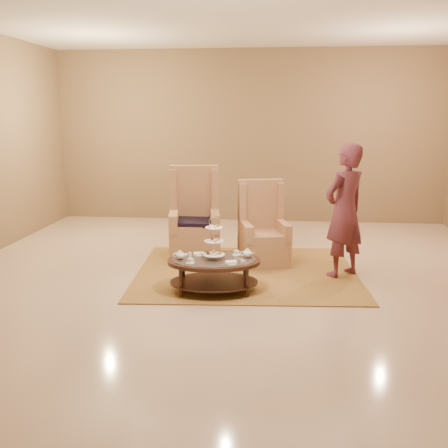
# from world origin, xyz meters

# --- Properties ---
(ground) EXTENTS (8.00, 8.00, 0.00)m
(ground) POSITION_xyz_m (0.00, 0.00, 0.00)
(ground) COLOR #CCB197
(ground) RESTS_ON ground
(ceiling) EXTENTS (8.00, 8.00, 0.02)m
(ceiling) POSITION_xyz_m (0.00, 0.00, 0.00)
(ceiling) COLOR silver
(ceiling) RESTS_ON ground
(wall_back) EXTENTS (8.00, 0.04, 3.50)m
(wall_back) POSITION_xyz_m (0.00, 4.00, 1.75)
(wall_back) COLOR olive
(wall_back) RESTS_ON ground
(rug) EXTENTS (3.25, 2.77, 0.02)m
(rug) POSITION_xyz_m (0.16, 0.40, 0.01)
(rug) COLOR #A4823A
(rug) RESTS_ON ground
(tea_table) EXTENTS (1.25, 0.93, 0.98)m
(tea_table) POSITION_xyz_m (-0.20, -0.44, 0.36)
(tea_table) COLOR black
(tea_table) RESTS_ON ground
(armchair_left) EXTENTS (0.88, 0.90, 1.42)m
(armchair_left) POSITION_xyz_m (-0.71, 1.17, 0.48)
(armchair_left) COLOR #AE7A52
(armchair_left) RESTS_ON ground
(armchair_right) EXTENTS (0.83, 0.84, 1.25)m
(armchair_right) POSITION_xyz_m (0.37, 0.91, 0.42)
(armchair_right) COLOR #AE7A52
(armchair_right) RESTS_ON ground
(person) EXTENTS (0.80, 0.77, 1.84)m
(person) POSITION_xyz_m (1.49, 0.38, 0.92)
(person) COLOR #5E2834
(person) RESTS_ON ground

